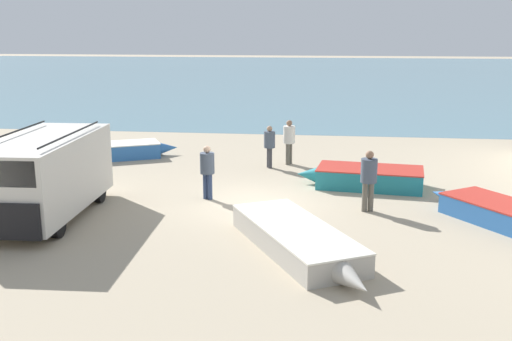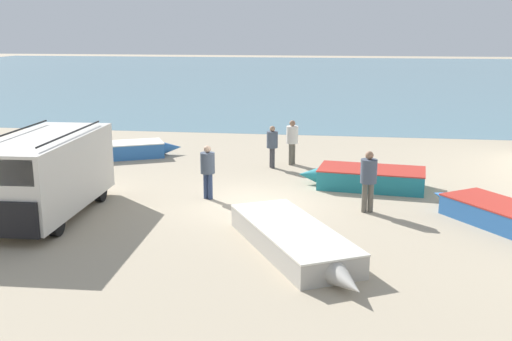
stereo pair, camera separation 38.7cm
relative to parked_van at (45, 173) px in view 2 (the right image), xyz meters
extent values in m
plane|color=tan|center=(5.46, 2.17, -1.26)|extent=(200.00, 200.00, 0.00)
cube|color=slate|center=(5.46, 54.17, -1.26)|extent=(120.00, 80.00, 0.01)
cube|color=beige|center=(0.00, 0.03, 0.02)|extent=(2.36, 5.18, 1.99)
cylinder|color=black|center=(1.01, -1.51, -0.92)|extent=(0.25, 0.68, 0.67)
cylinder|color=black|center=(0.88, 1.65, -0.92)|extent=(0.25, 0.68, 0.67)
cylinder|color=black|center=(-1.01, 1.57, -0.92)|extent=(0.25, 0.68, 0.67)
cylinder|color=black|center=(0.84, 0.06, 1.14)|extent=(0.22, 4.18, 0.05)
cylinder|color=black|center=(-0.84, -0.01, 1.14)|extent=(0.22, 4.18, 0.05)
cube|color=#1E757F|center=(9.18, 4.43, -0.95)|extent=(3.59, 2.07, 0.62)
cone|color=#1E757F|center=(7.11, 4.69, -0.95)|extent=(0.82, 0.68, 0.59)
cube|color=#B22D23|center=(9.18, 4.43, -0.70)|extent=(0.39, 1.54, 0.05)
cube|color=#B22D23|center=(9.18, 4.43, -0.62)|extent=(3.62, 2.09, 0.04)
cube|color=#2D66AD|center=(-0.98, 7.72, -0.97)|extent=(4.02, 2.92, 0.58)
cone|color=#2D66AD|center=(1.10, 8.74, -0.97)|extent=(0.99, 0.86, 0.55)
cube|color=silver|center=(-0.98, 7.72, -0.74)|extent=(0.74, 1.24, 0.05)
cube|color=silver|center=(-0.98, 7.72, -0.66)|extent=(4.06, 2.95, 0.04)
cube|color=#ADA89E|center=(7.05, -1.62, -0.99)|extent=(3.53, 4.65, 0.53)
cone|color=#ADA89E|center=(8.36, -3.99, -0.99)|extent=(0.91, 1.10, 0.51)
cube|color=silver|center=(7.05, -1.62, -0.79)|extent=(1.38, 0.88, 0.05)
cube|color=silver|center=(7.05, -1.62, -0.70)|extent=(3.57, 4.70, 0.04)
cone|color=#2D66AD|center=(11.29, 2.70, -0.99)|extent=(1.00, 1.11, 0.51)
cylinder|color=#5B564C|center=(9.04, 1.71, -0.82)|extent=(0.16, 0.16, 0.87)
cylinder|color=#5B564C|center=(8.86, 1.67, -0.82)|extent=(0.16, 0.16, 0.87)
cylinder|color=#424C5B|center=(8.95, 1.69, -0.05)|extent=(0.47, 0.47, 0.69)
sphere|color=#8C664C|center=(8.95, 1.69, 0.42)|extent=(0.24, 0.24, 0.24)
cylinder|color=#5B564C|center=(6.23, 7.48, -0.84)|extent=(0.16, 0.16, 0.84)
cylinder|color=#5B564C|center=(6.31, 7.63, -0.84)|extent=(0.16, 0.16, 0.84)
cylinder|color=silver|center=(6.27, 7.56, -0.08)|extent=(0.46, 0.46, 0.67)
sphere|color=#8C664C|center=(6.27, 7.56, 0.36)|extent=(0.23, 0.23, 0.23)
cylinder|color=navy|center=(4.17, 2.35, -0.85)|extent=(0.15, 0.15, 0.82)
cylinder|color=navy|center=(4.02, 2.43, -0.85)|extent=(0.15, 0.15, 0.82)
cylinder|color=#424C5B|center=(4.10, 2.39, -0.12)|extent=(0.44, 0.44, 0.65)
sphere|color=tan|center=(4.10, 2.39, 0.32)|extent=(0.22, 0.22, 0.22)
cylinder|color=#38383D|center=(5.61, 6.81, -0.87)|extent=(0.15, 0.15, 0.78)
cylinder|color=#38383D|center=(5.54, 6.96, -0.87)|extent=(0.15, 0.15, 0.78)
cylinder|color=#424C5B|center=(5.57, 6.89, -0.17)|extent=(0.42, 0.42, 0.62)
sphere|color=tan|center=(5.57, 6.89, 0.24)|extent=(0.21, 0.21, 0.21)
camera|label=1|loc=(7.75, -15.21, 3.93)|focal=42.00mm
camera|label=2|loc=(8.14, -15.16, 3.93)|focal=42.00mm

